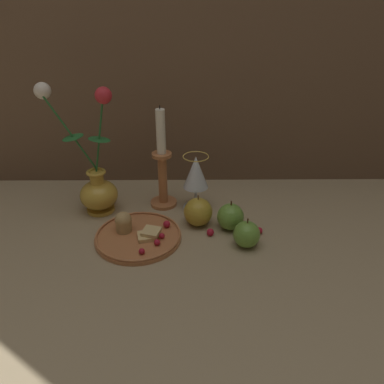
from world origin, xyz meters
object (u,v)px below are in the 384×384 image
at_px(apple_beside_vase, 198,212).
at_px(apple_at_table_edge, 230,217).
at_px(vase, 96,182).
at_px(candlestick, 162,169).
at_px(wine_glass, 196,174).
at_px(apple_near_glass, 247,234).
at_px(plate_with_pastries, 137,234).

distance_m(apple_beside_vase, apple_at_table_edge, 0.09).
relative_size(vase, candlestick, 1.21).
bearing_deg(apple_beside_vase, candlestick, 132.56).
bearing_deg(apple_beside_vase, wine_glass, 93.18).
relative_size(vase, apple_near_glass, 4.58).
relative_size(candlestick, apple_at_table_edge, 3.57).
height_order(apple_near_glass, apple_at_table_edge, apple_at_table_edge).
xyz_separation_m(candlestick, apple_near_glass, (0.22, -0.21, -0.08)).
bearing_deg(candlestick, wine_glass, -11.21).
bearing_deg(apple_near_glass, candlestick, 136.47).
xyz_separation_m(candlestick, apple_at_table_edge, (0.18, -0.13, -0.08)).
relative_size(apple_beside_vase, apple_near_glass, 1.13).
bearing_deg(apple_near_glass, vase, 156.57).
xyz_separation_m(plate_with_pastries, apple_at_table_edge, (0.24, 0.04, 0.02)).
xyz_separation_m(candlestick, apple_beside_vase, (0.10, -0.11, -0.08)).
distance_m(plate_with_pastries, candlestick, 0.21).
distance_m(apple_near_glass, apple_at_table_edge, 0.08).
bearing_deg(vase, apple_near_glass, -23.43).
height_order(apple_beside_vase, apple_at_table_edge, apple_beside_vase).
bearing_deg(vase, plate_with_pastries, -48.09).
distance_m(wine_glass, apple_near_glass, 0.23).
bearing_deg(apple_near_glass, wine_glass, 123.14).
xyz_separation_m(vase, candlestick, (0.18, 0.03, 0.02)).
height_order(vase, apple_beside_vase, vase).
relative_size(wine_glass, candlestick, 0.55).
relative_size(vase, wine_glass, 2.22).
xyz_separation_m(wine_glass, apple_beside_vase, (0.00, -0.09, -0.07)).
height_order(apple_beside_vase, apple_near_glass, apple_beside_vase).
bearing_deg(candlestick, apple_beside_vase, -47.44).
xyz_separation_m(vase, wine_glass, (0.28, 0.01, 0.01)).
distance_m(wine_glass, candlestick, 0.10).
bearing_deg(apple_at_table_edge, plate_with_pastries, -169.81).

